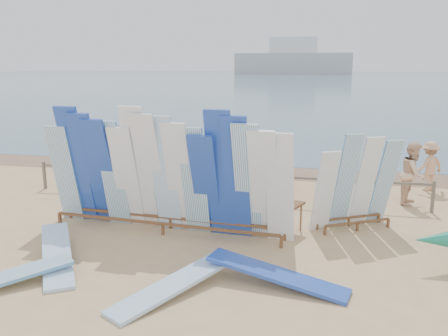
% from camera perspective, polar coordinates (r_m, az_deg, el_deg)
% --- Properties ---
extents(ground, '(160.00, 160.00, 0.00)m').
position_cam_1_polar(ground, '(11.72, -3.63, -7.82)').
color(ground, tan).
rests_on(ground, ground).
extents(ocean, '(320.00, 240.00, 0.02)m').
position_cam_1_polar(ocean, '(138.64, 11.52, 10.53)').
color(ocean, '#45647B').
rests_on(ocean, ground).
extents(wet_sand_strip, '(40.00, 2.60, 0.01)m').
position_cam_1_polar(wet_sand_strip, '(18.47, 2.60, -0.25)').
color(wet_sand_strip, '#826049').
rests_on(wet_sand_strip, ground).
extents(distant_ship, '(45.00, 8.00, 14.00)m').
position_cam_1_polar(distant_ship, '(191.15, 8.29, 12.70)').
color(distant_ship, '#999EA3').
rests_on(distant_ship, ocean).
extents(fence, '(12.08, 0.08, 0.90)m').
position_cam_1_polar(fence, '(14.32, -0.32, -1.39)').
color(fence, '#665C4D').
rests_on(fence, ground).
extents(main_surfboard_rack, '(6.26, 1.27, 3.11)m').
position_cam_1_polar(main_surfboard_rack, '(11.50, -7.13, -1.08)').
color(main_surfboard_rack, brown).
rests_on(main_surfboard_rack, ground).
extents(side_surfboard_rack, '(2.19, 1.63, 2.46)m').
position_cam_1_polar(side_surfboard_rack, '(12.13, 15.58, -2.03)').
color(side_surfboard_rack, brown).
rests_on(side_surfboard_rack, ground).
extents(vendor_table, '(1.06, 0.91, 1.19)m').
position_cam_1_polar(vendor_table, '(11.83, 7.14, -5.67)').
color(vendor_table, brown).
rests_on(vendor_table, ground).
extents(flat_board_b, '(1.84, 2.61, 0.31)m').
position_cam_1_polar(flat_board_b, '(8.92, -6.07, -14.68)').
color(flat_board_b, '#90B9E6').
rests_on(flat_board_b, ground).
extents(flat_board_a, '(1.94, 2.55, 0.44)m').
position_cam_1_polar(flat_board_a, '(10.60, -19.38, -10.79)').
color(flat_board_a, '#90B9E6').
rests_on(flat_board_a, ground).
extents(flat_board_d, '(2.74, 1.10, 0.42)m').
position_cam_1_polar(flat_board_d, '(9.19, 6.36, -13.82)').
color(flat_board_d, '#2245AE').
rests_on(flat_board_d, ground).
extents(beach_chair_left, '(0.58, 0.60, 0.91)m').
position_cam_1_polar(beach_chair_left, '(15.29, -1.34, -1.91)').
color(beach_chair_left, '#AC1225').
rests_on(beach_chair_left, ground).
extents(beach_chair_right, '(0.62, 0.64, 0.82)m').
position_cam_1_polar(beach_chair_right, '(14.99, 7.00, -2.39)').
color(beach_chair_right, '#AC1225').
rests_on(beach_chair_right, ground).
extents(stroller, '(0.84, 1.00, 1.17)m').
position_cam_1_polar(stroller, '(15.33, 4.39, -1.11)').
color(stroller, '#AC1225').
rests_on(stroller, ground).
extents(beachgoer_7, '(0.69, 0.63, 1.67)m').
position_cam_1_polar(beachgoer_7, '(17.27, 7.17, 1.60)').
color(beachgoer_7, '#8C6042').
rests_on(beachgoer_7, ground).
extents(beachgoer_extra_1, '(0.99, 0.55, 1.60)m').
position_cam_1_polar(beachgoer_extra_1, '(19.05, -16.94, 2.07)').
color(beachgoer_extra_1, '#8C6042').
rests_on(beachgoer_extra_1, ground).
extents(beachgoer_2, '(0.56, 0.95, 1.84)m').
position_cam_1_polar(beachgoer_2, '(16.80, -12.25, 1.40)').
color(beachgoer_2, beige).
rests_on(beachgoer_2, ground).
extents(beachgoer_11, '(1.10, 1.56, 1.62)m').
position_cam_1_polar(beachgoer_11, '(20.37, -13.40, 2.94)').
color(beachgoer_11, beige).
rests_on(beachgoer_11, ground).
extents(beachgoer_1, '(0.76, 0.67, 1.83)m').
position_cam_1_polar(beachgoer_1, '(18.22, -12.71, 2.22)').
color(beachgoer_1, '#8C6042').
rests_on(beachgoer_1, ground).
extents(beachgoer_3, '(1.12, 0.83, 1.61)m').
position_cam_1_polar(beachgoer_3, '(17.88, 0.57, 1.98)').
color(beachgoer_3, tan).
rests_on(beachgoer_3, ground).
extents(beachgoer_4, '(0.99, 1.03, 1.70)m').
position_cam_1_polar(beachgoer_4, '(17.21, -4.29, 1.69)').
color(beachgoer_4, '#8C6042').
rests_on(beachgoer_4, ground).
extents(beachgoer_5, '(1.66, 0.75, 1.72)m').
position_cam_1_polar(beachgoer_5, '(18.18, 2.49, 2.32)').
color(beachgoer_5, beige).
rests_on(beachgoer_5, ground).
extents(beachgoer_9, '(1.11, 0.95, 1.62)m').
position_cam_1_polar(beachgoer_9, '(16.70, 23.45, 0.21)').
color(beachgoer_9, tan).
rests_on(beachgoer_9, ground).
extents(beachgoer_8, '(0.69, 0.98, 1.83)m').
position_cam_1_polar(beachgoer_8, '(14.89, 21.78, -0.62)').
color(beachgoer_8, beige).
rests_on(beachgoer_8, ground).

